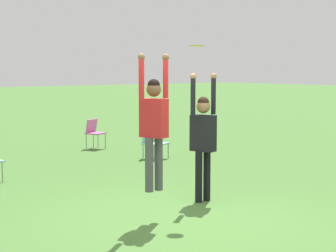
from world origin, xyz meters
TOP-DOWN VIEW (x-y plane):
  - ground_plane at (0.00, 0.00)m, footprint 120.00×120.00m
  - person_jumping at (-0.32, 0.24)m, footprint 0.54×0.43m
  - person_defending at (1.04, 0.68)m, footprint 0.56×0.45m
  - frisbee at (0.58, 0.33)m, footprint 0.23×0.23m
  - camping_chair_1 at (3.17, 4.83)m, footprint 0.65×0.70m
  - camping_chair_3 at (2.92, 7.19)m, footprint 0.59×0.64m

SIDE VIEW (x-z plane):
  - ground_plane at x=0.00m, z-range 0.00..0.00m
  - camping_chair_1 at x=3.17m, z-range 0.05..0.87m
  - camping_chair_3 at x=2.92m, z-range 0.09..0.90m
  - person_defending at x=1.04m, z-range 0.07..2.20m
  - person_jumping at x=-0.32m, z-range 0.49..2.46m
  - frisbee at x=0.58m, z-range 2.54..2.56m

